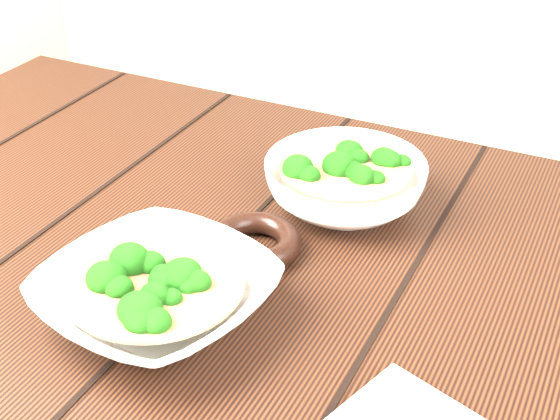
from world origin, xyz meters
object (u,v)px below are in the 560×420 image
at_px(soup_bowl_front, 157,294).
at_px(trivet, 254,242).
at_px(table, 230,350).
at_px(soup_bowl_back, 345,183).

xyz_separation_m(soup_bowl_front, trivet, (0.03, 0.14, -0.02)).
xyz_separation_m(table, trivet, (0.01, 0.04, 0.13)).
xyz_separation_m(table, soup_bowl_back, (0.07, 0.17, 0.15)).
bearing_deg(table, soup_bowl_back, 68.48).
bearing_deg(soup_bowl_back, table, -111.52).
bearing_deg(soup_bowl_back, trivet, -111.51).
distance_m(table, trivet, 0.14).
xyz_separation_m(table, soup_bowl_front, (-0.02, -0.10, 0.15)).
distance_m(soup_bowl_front, trivet, 0.14).
distance_m(soup_bowl_back, trivet, 0.14).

